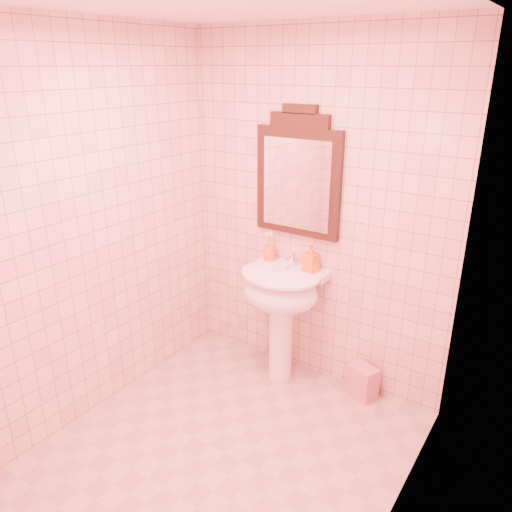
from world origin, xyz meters
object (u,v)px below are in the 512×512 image
Objects in this scene: pedestal_sink at (281,299)px; towel at (363,382)px; soap_dispenser at (311,258)px; mirror at (298,177)px; toothbrush_cup at (270,253)px.

pedestal_sink reaches higher than towel.
pedestal_sink is 4.27× the size of soap_dispenser.
towel is (0.62, -0.07, -1.39)m from mirror.
soap_dispenser reaches higher than towel.
toothbrush_cup is at bearing 141.22° from pedestal_sink.
soap_dispenser is 0.85× the size of towel.
soap_dispenser is at bearing 41.67° from pedestal_sink.
pedestal_sink is at bearing -128.70° from soap_dispenser.
pedestal_sink is at bearing -168.20° from towel.
towel is (0.46, -0.01, -0.84)m from soap_dispenser.
mirror is (-0.00, 0.20, 0.85)m from pedestal_sink.
pedestal_sink is at bearing -38.78° from toothbrush_cup.
pedestal_sink is 4.31× the size of toothbrush_cup.
mirror is at bearing 168.42° from soap_dispenser.
mirror is 0.57m from soap_dispenser.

